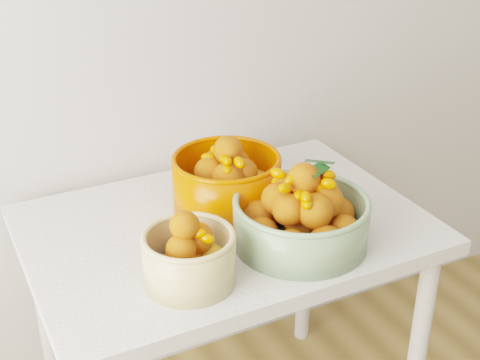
# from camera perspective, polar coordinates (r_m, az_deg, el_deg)

# --- Properties ---
(table) EXTENTS (1.00, 0.70, 0.75)m
(table) POSITION_cam_1_polar(r_m,az_deg,el_deg) (1.77, -1.20, -6.34)
(table) COLOR silver
(table) RESTS_ON ground
(bowl_cream) EXTENTS (0.26, 0.26, 0.18)m
(bowl_cream) POSITION_cam_1_polar(r_m,az_deg,el_deg) (1.47, -4.35, -6.50)
(bowl_cream) COLOR tan
(bowl_cream) RESTS_ON table
(bowl_green) EXTENTS (0.39, 0.39, 0.21)m
(bowl_green) POSITION_cam_1_polar(r_m,az_deg,el_deg) (1.60, 5.25, -3.10)
(bowl_green) COLOR gray
(bowl_green) RESTS_ON table
(bowl_orange) EXTENTS (0.32, 0.32, 0.21)m
(bowl_orange) POSITION_cam_1_polar(r_m,az_deg,el_deg) (1.74, -1.12, -0.12)
(bowl_orange) COLOR #D03F00
(bowl_orange) RESTS_ON table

